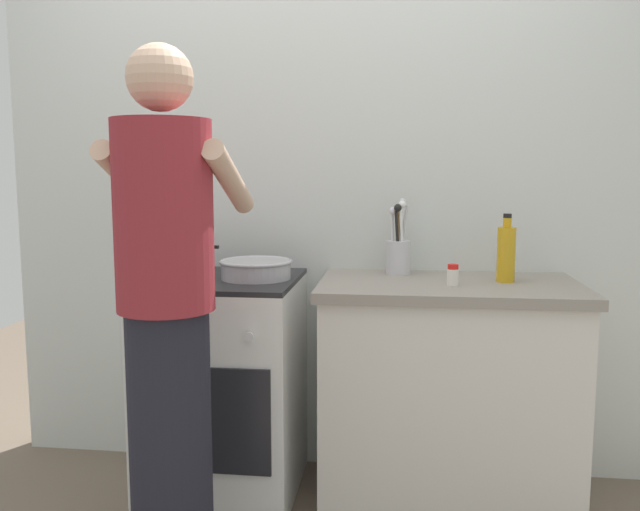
{
  "coord_description": "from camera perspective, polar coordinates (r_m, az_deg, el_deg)",
  "views": [
    {
      "loc": [
        0.36,
        -2.38,
        1.32
      ],
      "look_at": [
        0.05,
        0.12,
        1.0
      ],
      "focal_mm": 36.71,
      "sensor_mm": 36.0,
      "label": 1
    }
  ],
  "objects": [
    {
      "name": "oil_bottle",
      "position": [
        2.62,
        15.92,
        0.21
      ],
      "size": [
        0.07,
        0.07,
        0.26
      ],
      "color": "gold",
      "rests_on": "countertop"
    },
    {
      "name": "countertop",
      "position": [
        2.68,
        10.97,
        -11.77
      ],
      "size": [
        1.0,
        0.6,
        0.9
      ],
      "color": "silver",
      "rests_on": "ground"
    },
    {
      "name": "pot",
      "position": [
        2.71,
        -11.27,
        -0.44
      ],
      "size": [
        0.24,
        0.18,
        0.13
      ],
      "color": "#38383D",
      "rests_on": "stove_range"
    },
    {
      "name": "person",
      "position": [
        2.1,
        -13.14,
        -5.66
      ],
      "size": [
        0.41,
        0.5,
        1.7
      ],
      "color": "black",
      "rests_on": "ground"
    },
    {
      "name": "utensil_crock",
      "position": [
        2.72,
        6.86,
        0.38
      ],
      "size": [
        0.1,
        0.1,
        0.32
      ],
      "color": "silver",
      "rests_on": "countertop"
    },
    {
      "name": "mixing_bowl",
      "position": [
        2.61,
        -5.61,
        -1.11
      ],
      "size": [
        0.29,
        0.29,
        0.08
      ],
      "color": "#B7B7BC",
      "rests_on": "stove_range"
    },
    {
      "name": "spice_bottle",
      "position": [
        2.49,
        11.5,
        -1.7
      ],
      "size": [
        0.04,
        0.04,
        0.08
      ],
      "color": "silver",
      "rests_on": "countertop"
    },
    {
      "name": "stove_range",
      "position": [
        2.77,
        -8.34,
        -11.17
      ],
      "size": [
        0.6,
        0.62,
        0.9
      ],
      "color": "white",
      "rests_on": "ground"
    },
    {
      "name": "back_wall",
      "position": [
        2.89,
        3.9,
        5.84
      ],
      "size": [
        3.2,
        0.1,
        2.5
      ],
      "color": "silver",
      "rests_on": "ground"
    }
  ]
}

